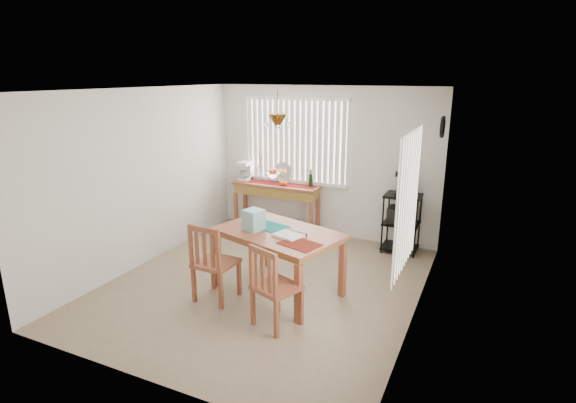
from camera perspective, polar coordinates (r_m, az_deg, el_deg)
The scene contains 10 objects.
ground at distance 6.28m, azimuth -2.99°, elevation -10.46°, with size 4.00×4.50×0.01m, color gray.
room_shell at distance 5.74m, azimuth -3.13°, elevation 4.94°, with size 4.20×4.70×2.70m.
sideboard at distance 8.06m, azimuth -1.46°, elevation 0.73°, with size 1.59×0.45×0.90m.
sideboard_items at distance 8.11m, azimuth -3.18°, elevation 3.47°, with size 1.51×0.38×0.69m.
wire_cart at distance 7.39m, azimuth 14.23°, elevation -2.00°, with size 0.56×0.45×0.95m.
cart_items at distance 7.26m, azimuth 14.55°, elevation 2.22°, with size 0.22×0.27×0.39m.
dining_table at distance 5.80m, azimuth -1.23°, elevation -4.68°, with size 1.79×1.41×0.84m.
table_items at distance 5.75m, azimuth -3.27°, elevation -2.84°, with size 1.18×0.88×0.27m.
chair_left at distance 5.73m, azimuth -9.42°, elevation -7.71°, with size 0.49×0.49×1.03m.
chair_right at distance 5.11m, azimuth -1.78°, elevation -10.83°, with size 0.59×0.59×0.99m.
Camera 1 is at (2.66, -4.96, 2.78)m, focal length 28.00 mm.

